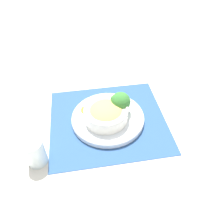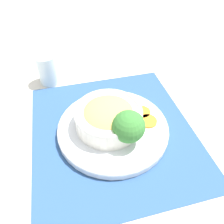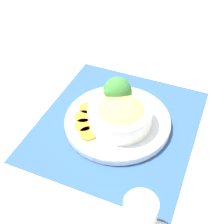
# 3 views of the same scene
# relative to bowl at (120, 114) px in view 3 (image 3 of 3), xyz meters

# --- Properties ---
(ground_plane) EXTENTS (4.00, 4.00, 0.00)m
(ground_plane) POSITION_rel_bowl_xyz_m (0.01, 0.01, -0.05)
(ground_plane) COLOR beige
(placemat) EXTENTS (0.49, 0.45, 0.00)m
(placemat) POSITION_rel_bowl_xyz_m (0.01, 0.01, -0.05)
(placemat) COLOR #2D5184
(placemat) RESTS_ON ground_plane
(plate) EXTENTS (0.29, 0.29, 0.02)m
(plate) POSITION_rel_bowl_xyz_m (0.01, 0.01, -0.04)
(plate) COLOR silver
(plate) RESTS_ON placemat
(bowl) EXTENTS (0.17, 0.17, 0.06)m
(bowl) POSITION_rel_bowl_xyz_m (0.00, 0.00, 0.00)
(bowl) COLOR silver
(bowl) RESTS_ON plate
(broccoli_floret) EXTENTS (0.08, 0.08, 0.09)m
(broccoli_floret) POSITION_rel_bowl_xyz_m (0.06, 0.04, 0.02)
(broccoli_floret) COLOR #84AD5B
(broccoli_floret) RESTS_ON plate
(carrot_slice_near) EXTENTS (0.05, 0.05, 0.01)m
(carrot_slice_near) POSITION_rel_bowl_xyz_m (0.00, 0.10, -0.03)
(carrot_slice_near) COLOR orange
(carrot_slice_near) RESTS_ON plate
(carrot_slice_middle) EXTENTS (0.05, 0.05, 0.01)m
(carrot_slice_middle) POSITION_rel_bowl_xyz_m (-0.03, 0.10, -0.03)
(carrot_slice_middle) COLOR orange
(carrot_slice_middle) RESTS_ON plate
(carrot_slice_far) EXTENTS (0.05, 0.05, 0.01)m
(carrot_slice_far) POSITION_rel_bowl_xyz_m (-0.06, 0.08, -0.03)
(carrot_slice_far) COLOR orange
(carrot_slice_far) RESTS_ON plate
(carrot_slice_extra) EXTENTS (0.05, 0.05, 0.01)m
(carrot_slice_extra) POSITION_rel_bowl_xyz_m (-0.08, 0.05, -0.03)
(carrot_slice_extra) COLOR orange
(carrot_slice_extra) RESTS_ON plate
(water_glass) EXTENTS (0.07, 0.07, 0.10)m
(water_glass) POSITION_rel_bowl_xyz_m (-0.24, -0.16, -0.01)
(water_glass) COLOR silver
(water_glass) RESTS_ON ground_plane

